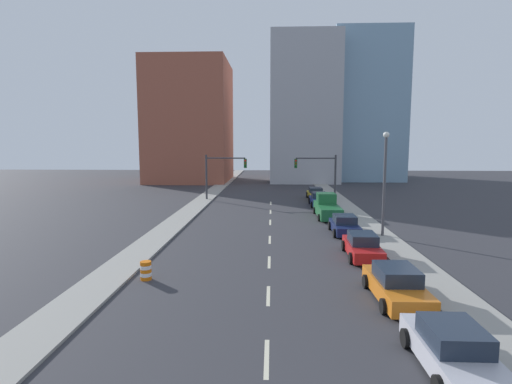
{
  "coord_description": "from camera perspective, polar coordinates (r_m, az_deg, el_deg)",
  "views": [
    {
      "loc": [
        0.15,
        -2.79,
        6.87
      ],
      "look_at": [
        -1.41,
        35.48,
        2.2
      ],
      "focal_mm": 28.0,
      "sensor_mm": 36.0,
      "label": 1
    }
  ],
  "objects": [
    {
      "name": "lane_stripe_at_37m",
      "position": [
        40.4,
        2.08,
        -2.84
      ],
      "size": [
        0.16,
        2.4,
        0.01
      ],
      "primitive_type": "cube",
      "color": "beige",
      "rests_on": "ground"
    },
    {
      "name": "sedan_silver",
      "position": [
        14.26,
        26.29,
        -19.6
      ],
      "size": [
        2.11,
        4.43,
        1.46
      ],
      "rotation": [
        0.0,
        0.0,
        -0.01
      ],
      "color": "#B2B2BC",
      "rests_on": "ground"
    },
    {
      "name": "building_brick_left",
      "position": [
        74.59,
        -9.34,
        9.79
      ],
      "size": [
        14.0,
        16.0,
        21.36
      ],
      "color": "#9E513D",
      "rests_on": "ground"
    },
    {
      "name": "lane_stripe_at_32m",
      "position": [
        35.07,
        2.05,
        -4.34
      ],
      "size": [
        0.16,
        2.4,
        0.01
      ],
      "primitive_type": "cube",
      "color": "beige",
      "rests_on": "ground"
    },
    {
      "name": "lane_stripe_at_25m",
      "position": [
        28.85,
        1.98,
        -6.82
      ],
      "size": [
        0.16,
        2.4,
        0.01
      ],
      "primitive_type": "cube",
      "color": "beige",
      "rests_on": "ground"
    },
    {
      "name": "sidewalk_left",
      "position": [
        52.93,
        -6.77,
        -0.49
      ],
      "size": [
        2.26,
        98.07,
        0.13
      ],
      "color": "gray",
      "rests_on": "ground"
    },
    {
      "name": "building_office_center",
      "position": [
        77.41,
        6.61,
        11.28
      ],
      "size": [
        12.0,
        20.0,
        25.54
      ],
      "color": "#A8A8AD",
      "rests_on": "ground"
    },
    {
      "name": "traffic_signal_left",
      "position": [
        48.54,
        -5.28,
        3.12
      ],
      "size": [
        5.04,
        0.35,
        5.51
      ],
      "color": "#38383D",
      "rests_on": "ground"
    },
    {
      "name": "sedan_blue",
      "position": [
        44.59,
        8.99,
        -1.1
      ],
      "size": [
        2.05,
        4.45,
        1.52
      ],
      "rotation": [
        0.0,
        0.0,
        0.0
      ],
      "color": "navy",
      "rests_on": "ground"
    },
    {
      "name": "building_glass_right",
      "position": [
        83.09,
        14.67,
        11.34
      ],
      "size": [
        13.0,
        20.0,
        27.09
      ],
      "color": "#7A9EB7",
      "rests_on": "ground"
    },
    {
      "name": "sedan_orange",
      "position": [
        19.02,
        19.4,
        -12.43
      ],
      "size": [
        2.18,
        4.78,
        1.51
      ],
      "rotation": [
        0.0,
        0.0,
        0.01
      ],
      "color": "orange",
      "rests_on": "ground"
    },
    {
      "name": "sidewalk_right",
      "position": [
        52.88,
        11.07,
        -0.57
      ],
      "size": [
        2.26,
        98.07,
        0.13
      ],
      "color": "gray",
      "rests_on": "ground"
    },
    {
      "name": "lane_stripe_at_15m",
      "position": [
        18.73,
        1.77,
        -14.56
      ],
      "size": [
        0.16,
        2.4,
        0.01
      ],
      "primitive_type": "cube",
      "color": "beige",
      "rests_on": "ground"
    },
    {
      "name": "lane_stripe_at_43m",
      "position": [
        46.19,
        2.12,
        -1.6
      ],
      "size": [
        0.16,
        2.4,
        0.01
      ],
      "primitive_type": "cube",
      "color": "beige",
      "rests_on": "ground"
    },
    {
      "name": "traffic_signal_right",
      "position": [
        48.49,
        9.45,
        3.05
      ],
      "size": [
        5.04,
        0.35,
        5.51
      ],
      "color": "#38383D",
      "rests_on": "ground"
    },
    {
      "name": "lane_stripe_at_9m",
      "position": [
        13.91,
        1.54,
        -22.62
      ],
      "size": [
        0.16,
        2.4,
        0.01
      ],
      "primitive_type": "cube",
      "color": "beige",
      "rests_on": "ground"
    },
    {
      "name": "sedan_yellow",
      "position": [
        49.98,
        8.5,
        -0.26
      ],
      "size": [
        2.06,
        4.56,
        1.44
      ],
      "rotation": [
        0.0,
        0.0,
        0.01
      ],
      "color": "gold",
      "rests_on": "ground"
    },
    {
      "name": "sedan_red",
      "position": [
        25.22,
        14.96,
        -7.51
      ],
      "size": [
        2.13,
        4.64,
        1.48
      ],
      "rotation": [
        0.0,
        0.0,
        -0.03
      ],
      "color": "red",
      "rests_on": "ground"
    },
    {
      "name": "street_lamp",
      "position": [
        30.42,
        17.91,
        2.15
      ],
      "size": [
        0.44,
        0.44,
        7.7
      ],
      "color": "#4C4C51",
      "rests_on": "ground"
    },
    {
      "name": "sedan_navy",
      "position": [
        31.33,
        12.53,
        -4.66
      ],
      "size": [
        2.1,
        4.33,
        1.43
      ],
      "rotation": [
        0.0,
        0.0,
        -0.0
      ],
      "color": "#141E47",
      "rests_on": "ground"
    },
    {
      "name": "traffic_barrel",
      "position": [
        21.32,
        -15.45,
        -10.76
      ],
      "size": [
        0.56,
        0.56,
        0.95
      ],
      "color": "orange",
      "rests_on": "ground"
    },
    {
      "name": "lane_stripe_at_20m",
      "position": [
        23.6,
        1.9,
        -9.97
      ],
      "size": [
        0.16,
        2.4,
        0.01
      ],
      "primitive_type": "cube",
      "color": "beige",
      "rests_on": "ground"
    },
    {
      "name": "pickup_truck_green",
      "position": [
        38.05,
        10.13,
        -2.23
      ],
      "size": [
        2.24,
        6.23,
        2.17
      ],
      "rotation": [
        0.0,
        0.0,
        0.01
      ],
      "color": "#1E6033",
      "rests_on": "ground"
    }
  ]
}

